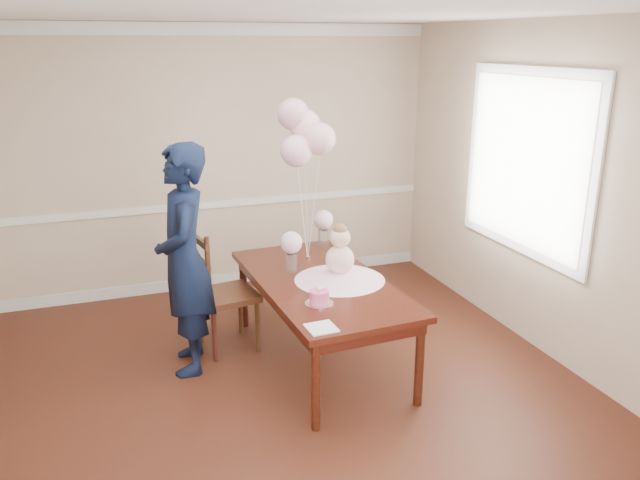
# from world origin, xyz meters

# --- Properties ---
(floor) EXTENTS (4.50, 5.00, 0.00)m
(floor) POSITION_xyz_m (0.00, 0.00, 0.00)
(floor) COLOR black
(floor) RESTS_ON ground
(ceiling) EXTENTS (4.50, 5.00, 0.02)m
(ceiling) POSITION_xyz_m (0.00, 0.00, 2.70)
(ceiling) COLOR silver
(ceiling) RESTS_ON wall_back
(wall_back) EXTENTS (4.50, 0.02, 2.70)m
(wall_back) POSITION_xyz_m (0.00, 2.50, 1.35)
(wall_back) COLOR tan
(wall_back) RESTS_ON floor
(wall_front) EXTENTS (4.50, 0.02, 2.70)m
(wall_front) POSITION_xyz_m (0.00, -2.50, 1.35)
(wall_front) COLOR tan
(wall_front) RESTS_ON floor
(wall_right) EXTENTS (0.02, 5.00, 2.70)m
(wall_right) POSITION_xyz_m (2.25, 0.00, 1.35)
(wall_right) COLOR tan
(wall_right) RESTS_ON floor
(chair_rail_trim) EXTENTS (4.50, 0.02, 0.07)m
(chair_rail_trim) POSITION_xyz_m (0.00, 2.49, 0.90)
(chair_rail_trim) COLOR silver
(chair_rail_trim) RESTS_ON wall_back
(crown_molding) EXTENTS (4.50, 0.02, 0.12)m
(crown_molding) POSITION_xyz_m (0.00, 2.49, 2.63)
(crown_molding) COLOR silver
(crown_molding) RESTS_ON wall_back
(baseboard_trim) EXTENTS (4.50, 0.02, 0.12)m
(baseboard_trim) POSITION_xyz_m (0.00, 2.49, 0.06)
(baseboard_trim) COLOR silver
(baseboard_trim) RESTS_ON floor
(window_frame) EXTENTS (0.02, 1.66, 1.56)m
(window_frame) POSITION_xyz_m (2.23, 0.50, 1.55)
(window_frame) COLOR white
(window_frame) RESTS_ON wall_right
(window_blinds) EXTENTS (0.01, 1.50, 1.40)m
(window_blinds) POSITION_xyz_m (2.21, 0.50, 1.55)
(window_blinds) COLOR white
(window_blinds) RESTS_ON wall_right
(dining_table_top) EXTENTS (1.04, 1.94, 0.05)m
(dining_table_top) POSITION_xyz_m (0.41, 0.55, 0.69)
(dining_table_top) COLOR black
(dining_table_top) RESTS_ON table_leg_fl
(table_apron) EXTENTS (0.94, 1.84, 0.09)m
(table_apron) POSITION_xyz_m (0.41, 0.55, 0.62)
(table_apron) COLOR black
(table_apron) RESTS_ON table_leg_fl
(table_leg_fl) EXTENTS (0.07, 0.07, 0.66)m
(table_leg_fl) POSITION_xyz_m (0.06, -0.34, 0.33)
(table_leg_fl) COLOR black
(table_leg_fl) RESTS_ON floor
(table_leg_fr) EXTENTS (0.07, 0.07, 0.66)m
(table_leg_fr) POSITION_xyz_m (0.86, -0.30, 0.33)
(table_leg_fr) COLOR black
(table_leg_fr) RESTS_ON floor
(table_leg_bl) EXTENTS (0.07, 0.07, 0.66)m
(table_leg_bl) POSITION_xyz_m (-0.03, 1.40, 0.33)
(table_leg_bl) COLOR black
(table_leg_bl) RESTS_ON floor
(table_leg_br) EXTENTS (0.07, 0.07, 0.66)m
(table_leg_br) POSITION_xyz_m (0.77, 1.45, 0.33)
(table_leg_br) COLOR black
(table_leg_br) RESTS_ON floor
(baby_skirt) EXTENTS (0.76, 0.76, 0.09)m
(baby_skirt) POSITION_xyz_m (0.56, 0.51, 0.76)
(baby_skirt) COLOR #FFBBE4
(baby_skirt) RESTS_ON dining_table_top
(baby_torso) EXTENTS (0.23, 0.23, 0.23)m
(baby_torso) POSITION_xyz_m (0.56, 0.51, 0.88)
(baby_torso) COLOR #F79CBB
(baby_torso) RESTS_ON baby_skirt
(baby_head) EXTENTS (0.16, 0.16, 0.16)m
(baby_head) POSITION_xyz_m (0.56, 0.51, 1.06)
(baby_head) COLOR beige
(baby_head) RESTS_ON baby_torso
(baby_hair) EXTENTS (0.11, 0.11, 0.11)m
(baby_hair) POSITION_xyz_m (0.56, 0.51, 1.12)
(baby_hair) COLOR brown
(baby_hair) RESTS_ON baby_head
(cake_platter) EXTENTS (0.22, 0.22, 0.01)m
(cake_platter) POSITION_xyz_m (0.25, 0.12, 0.72)
(cake_platter) COLOR silver
(cake_platter) RESTS_ON dining_table_top
(birthday_cake) EXTENTS (0.15, 0.15, 0.09)m
(birthday_cake) POSITION_xyz_m (0.25, 0.12, 0.77)
(birthday_cake) COLOR #E0467D
(birthday_cake) RESTS_ON cake_platter
(cake_flower_a) EXTENTS (0.03, 0.03, 0.03)m
(cake_flower_a) POSITION_xyz_m (0.25, 0.12, 0.83)
(cake_flower_a) COLOR white
(cake_flower_a) RESTS_ON birthday_cake
(cake_flower_b) EXTENTS (0.03, 0.03, 0.03)m
(cake_flower_b) POSITION_xyz_m (0.27, 0.14, 0.83)
(cake_flower_b) COLOR white
(cake_flower_b) RESTS_ON birthday_cake
(rose_vase_near) EXTENTS (0.10, 0.10, 0.15)m
(rose_vase_near) POSITION_xyz_m (0.26, 0.83, 0.79)
(rose_vase_near) COLOR silver
(rose_vase_near) RESTS_ON dining_table_top
(roses_near) EXTENTS (0.18, 0.18, 0.18)m
(roses_near) POSITION_xyz_m (0.26, 0.83, 0.96)
(roses_near) COLOR beige
(roses_near) RESTS_ON rose_vase_near
(rose_vase_far) EXTENTS (0.10, 0.10, 0.15)m
(rose_vase_far) POSITION_xyz_m (0.73, 1.38, 0.79)
(rose_vase_far) COLOR white
(rose_vase_far) RESTS_ON dining_table_top
(roses_far) EXTENTS (0.18, 0.18, 0.18)m
(roses_far) POSITION_xyz_m (0.73, 1.38, 0.96)
(roses_far) COLOR silver
(roses_far) RESTS_ON rose_vase_far
(napkin) EXTENTS (0.20, 0.20, 0.01)m
(napkin) POSITION_xyz_m (0.12, -0.27, 0.72)
(napkin) COLOR silver
(napkin) RESTS_ON dining_table_top
(balloon_weight) EXTENTS (0.04, 0.04, 0.02)m
(balloon_weight) POSITION_xyz_m (0.48, 1.08, 0.72)
(balloon_weight) COLOR silver
(balloon_weight) RESTS_ON dining_table_top
(balloon_a) EXTENTS (0.27, 0.27, 0.27)m
(balloon_a) POSITION_xyz_m (0.39, 1.07, 1.66)
(balloon_a) COLOR #F9B0CF
(balloon_a) RESTS_ON balloon_ribbon_a
(balloon_b) EXTENTS (0.27, 0.27, 0.27)m
(balloon_b) POSITION_xyz_m (0.58, 1.04, 1.76)
(balloon_b) COLOR #F2ABC0
(balloon_b) RESTS_ON balloon_ribbon_b
(balloon_c) EXTENTS (0.27, 0.27, 0.27)m
(balloon_c) POSITION_xyz_m (0.50, 1.17, 1.85)
(balloon_c) COLOR #FFB4C7
(balloon_c) RESTS_ON balloon_ribbon_c
(balloon_d) EXTENTS (0.27, 0.27, 0.27)m
(balloon_d) POSITION_xyz_m (0.40, 1.19, 1.95)
(balloon_d) COLOR #DA9AB5
(balloon_d) RESTS_ON balloon_ribbon_d
(balloon_ribbon_a) EXTENTS (0.09, 0.01, 0.79)m
(balloon_ribbon_a) POSITION_xyz_m (0.44, 1.08, 1.12)
(balloon_ribbon_a) COLOR silver
(balloon_ribbon_a) RESTS_ON balloon_weight
(balloon_ribbon_b) EXTENTS (0.10, 0.05, 0.89)m
(balloon_ribbon_b) POSITION_xyz_m (0.53, 1.06, 1.17)
(balloon_ribbon_b) COLOR white
(balloon_ribbon_b) RESTS_ON balloon_weight
(balloon_ribbon_c) EXTENTS (0.02, 0.09, 0.98)m
(balloon_ribbon_c) POSITION_xyz_m (0.49, 1.13, 1.22)
(balloon_ribbon_c) COLOR white
(balloon_ribbon_c) RESTS_ON balloon_weight
(balloon_ribbon_d) EXTENTS (0.08, 0.09, 1.08)m
(balloon_ribbon_d) POSITION_xyz_m (0.44, 1.13, 1.26)
(balloon_ribbon_d) COLOR white
(balloon_ribbon_d) RESTS_ON balloon_weight
(dining_chair_seat) EXTENTS (0.53, 0.53, 0.05)m
(dining_chair_seat) POSITION_xyz_m (-0.25, 1.06, 0.48)
(dining_chair_seat) COLOR #3D1D10
(dining_chair_seat) RESTS_ON chair_leg_fl
(chair_leg_fl) EXTENTS (0.05, 0.05, 0.45)m
(chair_leg_fl) POSITION_xyz_m (-0.41, 0.84, 0.23)
(chair_leg_fl) COLOR #33130E
(chair_leg_fl) RESTS_ON floor
(chair_leg_fr) EXTENTS (0.05, 0.05, 0.45)m
(chair_leg_fr) POSITION_xyz_m (-0.03, 0.90, 0.23)
(chair_leg_fr) COLOR #351E0E
(chair_leg_fr) RESTS_ON floor
(chair_leg_bl) EXTENTS (0.05, 0.05, 0.45)m
(chair_leg_bl) POSITION_xyz_m (-0.47, 1.21, 0.23)
(chair_leg_bl) COLOR #3D1F10
(chair_leg_bl) RESTS_ON floor
(chair_leg_br) EXTENTS (0.05, 0.05, 0.45)m
(chair_leg_br) POSITION_xyz_m (-0.09, 1.27, 0.23)
(chair_leg_br) COLOR #311A0D
(chair_leg_br) RESTS_ON floor
(chair_back_post_l) EXTENTS (0.05, 0.05, 0.59)m
(chair_back_post_l) POSITION_xyz_m (-0.43, 0.83, 0.78)
(chair_back_post_l) COLOR #36190E
(chair_back_post_l) RESTS_ON dining_chair_seat
(chair_back_post_r) EXTENTS (0.05, 0.05, 0.59)m
(chair_back_post_r) POSITION_xyz_m (-0.49, 1.21, 0.78)
(chair_back_post_r) COLOR #36180E
(chair_back_post_r) RESTS_ON dining_chair_seat
(chair_slat_low) EXTENTS (0.10, 0.42, 0.05)m
(chair_slat_low) POSITION_xyz_m (-0.46, 1.02, 0.66)
(chair_slat_low) COLOR #391A0F
(chair_slat_low) RESTS_ON dining_chair_seat
(chair_slat_mid) EXTENTS (0.10, 0.42, 0.05)m
(chair_slat_mid) POSITION_xyz_m (-0.46, 1.02, 0.82)
(chair_slat_mid) COLOR #37170F
(chair_slat_mid) RESTS_ON dining_chair_seat
(chair_slat_top) EXTENTS (0.10, 0.42, 0.05)m
(chair_slat_top) POSITION_xyz_m (-0.46, 1.02, 0.99)
(chair_slat_top) COLOR #3B2210
(chair_slat_top) RESTS_ON dining_chair_seat
(woman) EXTENTS (0.51, 0.71, 1.82)m
(woman) POSITION_xyz_m (-0.60, 0.83, 0.91)
(woman) COLOR black
(woman) RESTS_ON floor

